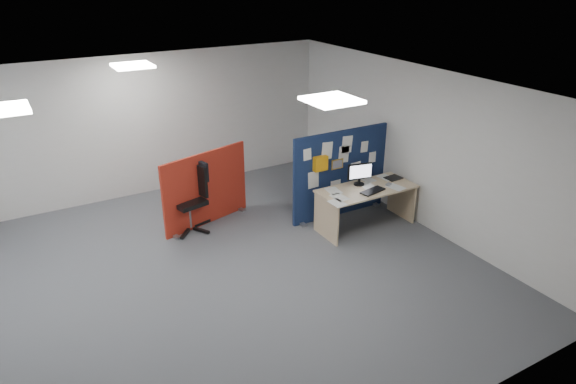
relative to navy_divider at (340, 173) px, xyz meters
name	(u,v)px	position (x,y,z in m)	size (l,w,h in m)	color
floor	(166,290)	(-3.46, -0.78, -0.80)	(9.00, 9.00, 0.00)	#53555A
ceiling	(144,100)	(-3.46, -0.78, 1.90)	(9.00, 7.00, 0.02)	white
wall_back	(100,132)	(-3.46, 2.72, 0.55)	(9.00, 0.02, 2.70)	silver
wall_front	(294,376)	(-3.46, -4.28, 0.55)	(9.00, 0.02, 2.70)	silver
wall_right	(418,147)	(1.04, -0.78, 0.55)	(0.02, 7.00, 2.70)	silver
ceiling_lights	(156,89)	(-3.13, -0.11, 1.87)	(4.10, 4.10, 0.04)	white
navy_divider	(340,173)	(0.00, 0.00, 0.00)	(1.91, 0.30, 1.58)	#101C3D
main_desk	(365,196)	(0.12, -0.59, -0.24)	(1.68, 0.74, 0.73)	tan
monitor_main	(360,173)	(0.09, -0.45, 0.15)	(0.43, 0.18, 0.38)	black
keyboard	(373,191)	(0.10, -0.80, -0.05)	(0.45, 0.18, 0.03)	black
mouse	(388,184)	(0.51, -0.72, -0.05)	(0.10, 0.06, 0.03)	gray
paper_tray	(393,178)	(0.79, -0.52, -0.06)	(0.28, 0.22, 0.01)	black
red_divider	(206,189)	(-2.18, 0.87, -0.16)	(1.68, 0.52, 1.30)	maroon
office_chair	(194,192)	(-2.43, 0.80, -0.13)	(0.77, 0.76, 1.17)	black
desk_papers	(362,188)	(0.03, -0.60, -0.06)	(1.57, 0.85, 0.00)	white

